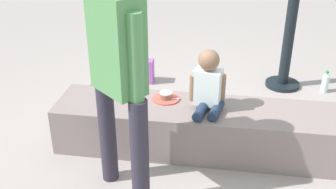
{
  "coord_description": "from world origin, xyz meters",
  "views": [
    {
      "loc": [
        0.08,
        -2.85,
        1.97
      ],
      "look_at": [
        -0.31,
        -0.29,
        0.63
      ],
      "focal_mm": 44.27,
      "sensor_mm": 36.0,
      "label": 1
    }
  ],
  "objects_px": {
    "adult_standing": "(118,60)",
    "gift_bag": "(144,71)",
    "water_bottle_near_gift": "(325,82)",
    "party_cup_red": "(210,117)",
    "cake_plate": "(166,97)",
    "handbag_black_leather": "(100,102)",
    "child_seated": "(208,84)"
  },
  "relations": [
    {
      "from": "adult_standing",
      "to": "gift_bag",
      "type": "relative_size",
      "value": 5.52
    },
    {
      "from": "water_bottle_near_gift",
      "to": "gift_bag",
      "type": "bearing_deg",
      "value": -178.55
    },
    {
      "from": "adult_standing",
      "to": "party_cup_red",
      "type": "relative_size",
      "value": 17.0
    },
    {
      "from": "adult_standing",
      "to": "cake_plate",
      "type": "xyz_separation_m",
      "value": [
        0.18,
        0.7,
        -0.6
      ]
    },
    {
      "from": "party_cup_red",
      "to": "handbag_black_leather",
      "type": "bearing_deg",
      "value": -178.65
    },
    {
      "from": "cake_plate",
      "to": "party_cup_red",
      "type": "bearing_deg",
      "value": 45.3
    },
    {
      "from": "child_seated",
      "to": "gift_bag",
      "type": "bearing_deg",
      "value": 122.23
    },
    {
      "from": "child_seated",
      "to": "party_cup_red",
      "type": "xyz_separation_m",
      "value": [
        0.01,
        0.46,
        -0.55
      ]
    },
    {
      "from": "adult_standing",
      "to": "water_bottle_near_gift",
      "type": "distance_m",
      "value": 2.65
    },
    {
      "from": "child_seated",
      "to": "party_cup_red",
      "type": "height_order",
      "value": "child_seated"
    },
    {
      "from": "gift_bag",
      "to": "party_cup_red",
      "type": "distance_m",
      "value": 1.07
    },
    {
      "from": "adult_standing",
      "to": "handbag_black_leather",
      "type": "distance_m",
      "value": 1.44
    },
    {
      "from": "child_seated",
      "to": "adult_standing",
      "type": "relative_size",
      "value": 0.29
    },
    {
      "from": "adult_standing",
      "to": "party_cup_red",
      "type": "xyz_separation_m",
      "value": [
        0.53,
        1.05,
        -0.96
      ]
    },
    {
      "from": "party_cup_red",
      "to": "gift_bag",
      "type": "bearing_deg",
      "value": 135.86
    },
    {
      "from": "child_seated",
      "to": "cake_plate",
      "type": "xyz_separation_m",
      "value": [
        -0.34,
        0.1,
        -0.19
      ]
    },
    {
      "from": "child_seated",
      "to": "adult_standing",
      "type": "xyz_separation_m",
      "value": [
        -0.53,
        -0.59,
        0.41
      ]
    },
    {
      "from": "child_seated",
      "to": "water_bottle_near_gift",
      "type": "height_order",
      "value": "child_seated"
    },
    {
      "from": "child_seated",
      "to": "cake_plate",
      "type": "height_order",
      "value": "child_seated"
    },
    {
      "from": "cake_plate",
      "to": "handbag_black_leather",
      "type": "height_order",
      "value": "cake_plate"
    },
    {
      "from": "gift_bag",
      "to": "party_cup_red",
      "type": "height_order",
      "value": "gift_bag"
    },
    {
      "from": "water_bottle_near_gift",
      "to": "handbag_black_leather",
      "type": "height_order",
      "value": "handbag_black_leather"
    },
    {
      "from": "adult_standing",
      "to": "water_bottle_near_gift",
      "type": "relative_size",
      "value": 7.09
    },
    {
      "from": "cake_plate",
      "to": "water_bottle_near_gift",
      "type": "distance_m",
      "value": 1.91
    },
    {
      "from": "cake_plate",
      "to": "handbag_black_leather",
      "type": "xyz_separation_m",
      "value": [
        -0.67,
        0.33,
        -0.28
      ]
    },
    {
      "from": "child_seated",
      "to": "cake_plate",
      "type": "distance_m",
      "value": 0.41
    },
    {
      "from": "adult_standing",
      "to": "party_cup_red",
      "type": "height_order",
      "value": "adult_standing"
    },
    {
      "from": "gift_bag",
      "to": "water_bottle_near_gift",
      "type": "distance_m",
      "value": 1.92
    },
    {
      "from": "cake_plate",
      "to": "gift_bag",
      "type": "distance_m",
      "value": 1.2
    },
    {
      "from": "cake_plate",
      "to": "gift_bag",
      "type": "xyz_separation_m",
      "value": [
        -0.42,
        1.1,
        -0.27
      ]
    },
    {
      "from": "child_seated",
      "to": "party_cup_red",
      "type": "relative_size",
      "value": 4.93
    },
    {
      "from": "water_bottle_near_gift",
      "to": "party_cup_red",
      "type": "bearing_deg",
      "value": -145.51
    }
  ]
}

